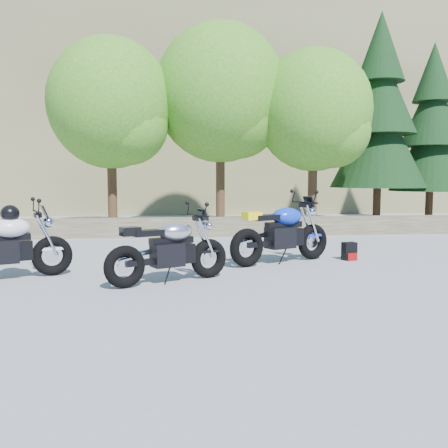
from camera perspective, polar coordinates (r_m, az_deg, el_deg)
The scene contains 12 objects.
ground at distance 8.24m, azimuth -0.64°, elevation -5.86°, with size 90.00×90.00×0.00m, color gray.
stone_wall at distance 13.64m, azimuth -2.88°, elevation -0.34°, with size 22.00×0.55×0.50m, color #4A4331.
hillside at distance 36.72m, azimuth -0.21°, elevation 14.62°, with size 80.00×30.00×15.00m, color brown.
tree_decid_left at distance 15.40m, azimuth -12.46°, elevation 12.82°, with size 3.67×3.67×5.62m.
tree_decid_mid at distance 15.86m, azimuth -0.01°, elevation 14.20°, with size 4.08×4.08×6.24m.
tree_decid_right at distance 15.76m, azimuth 10.65°, elevation 12.19°, with size 3.54×3.54×5.41m.
conifer_near at distance 17.81m, azimuth 17.32°, elevation 11.83°, with size 3.17×3.17×7.06m.
conifer_far at distance 19.26m, azimuth 22.67°, elevation 9.92°, with size 2.82×2.82×6.27m.
silver_bike at distance 7.63m, azimuth -6.26°, elevation -3.00°, with size 1.90×1.04×1.03m.
white_bike at distance 8.50m, azimuth -24.04°, elevation -2.05°, with size 2.02×1.00×1.18m.
blue_bike at distance 9.38m, azimuth 6.63°, elevation -1.09°, with size 2.11×1.16×1.14m.
backpack at distance 10.00m, azimuth 14.13°, elevation -3.06°, with size 0.29×0.26×0.35m.
Camera 1 is at (-0.78, -8.05, 1.61)m, focal length 40.00 mm.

